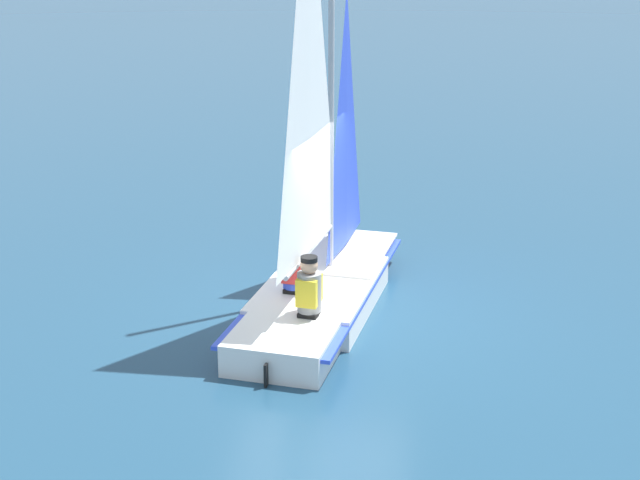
% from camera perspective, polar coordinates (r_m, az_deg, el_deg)
% --- Properties ---
extents(ground_plane, '(260.00, 260.00, 0.00)m').
position_cam_1_polar(ground_plane, '(12.28, -0.00, -4.42)').
color(ground_plane, navy).
extents(sailboat_main, '(4.67, 1.97, 6.08)m').
position_cam_1_polar(sailboat_main, '(11.96, -0.00, -0.44)').
color(sailboat_main, white).
rests_on(sailboat_main, ground_plane).
extents(sailor_helm, '(0.37, 0.34, 1.16)m').
position_cam_1_polar(sailor_helm, '(11.74, -1.66, -2.22)').
color(sailor_helm, black).
rests_on(sailor_helm, ground_plane).
extents(sailor_crew, '(0.37, 0.34, 1.16)m').
position_cam_1_polar(sailor_crew, '(11.00, -0.70, -3.70)').
color(sailor_crew, black).
rests_on(sailor_crew, ground_plane).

